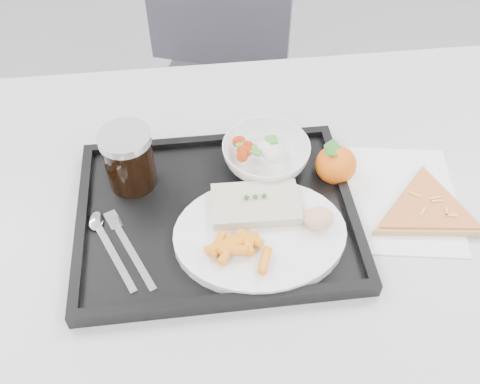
{
  "coord_description": "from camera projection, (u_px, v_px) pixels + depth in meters",
  "views": [
    {
      "loc": [
        -0.09,
        -0.28,
        1.44
      ],
      "look_at": [
        -0.02,
        0.3,
        0.77
      ],
      "focal_mm": 40.0,
      "sensor_mm": 36.0,
      "label": 1
    }
  ],
  "objects": [
    {
      "name": "salad_contents",
      "position": [
        258.0,
        150.0,
        0.92
      ],
      "size": [
        0.08,
        0.07,
        0.02
      ],
      "color": "#AB2A08",
      "rests_on": "salad_bowl"
    },
    {
      "name": "cola_glass",
      "position": [
        129.0,
        158.0,
        0.88
      ],
      "size": [
        0.09,
        0.09,
        0.11
      ],
      "color": "black",
      "rests_on": "tray"
    },
    {
      "name": "cutlery",
      "position": [
        113.0,
        240.0,
        0.83
      ],
      "size": [
        0.12,
        0.16,
        0.01
      ],
      "color": "silver",
      "rests_on": "tray"
    },
    {
      "name": "fish_fillet",
      "position": [
        256.0,
        204.0,
        0.85
      ],
      "size": [
        0.14,
        0.09,
        0.03
      ],
      "color": "beige",
      "rests_on": "dinner_plate"
    },
    {
      "name": "pizza_slice",
      "position": [
        427.0,
        210.0,
        0.88
      ],
      "size": [
        0.28,
        0.28,
        0.02
      ],
      "color": "tan",
      "rests_on": "napkin"
    },
    {
      "name": "dinner_plate",
      "position": [
        260.0,
        235.0,
        0.83
      ],
      "size": [
        0.27,
        0.27,
        0.02
      ],
      "color": "white",
      "rests_on": "tray"
    },
    {
      "name": "tray",
      "position": [
        217.0,
        215.0,
        0.88
      ],
      "size": [
        0.45,
        0.35,
        0.03
      ],
      "color": "black",
      "rests_on": "table"
    },
    {
      "name": "carrot_pile",
      "position": [
        237.0,
        246.0,
        0.79
      ],
      "size": [
        0.1,
        0.08,
        0.02
      ],
      "color": "orange",
      "rests_on": "dinner_plate"
    },
    {
      "name": "bread_roll",
      "position": [
        319.0,
        218.0,
        0.82
      ],
      "size": [
        0.06,
        0.05,
        0.03
      ],
      "color": "#D4BF80",
      "rests_on": "dinner_plate"
    },
    {
      "name": "napkin",
      "position": [
        382.0,
        197.0,
        0.91
      ],
      "size": [
        0.29,
        0.28,
        0.0
      ],
      "color": "white",
      "rests_on": "table"
    },
    {
      "name": "tangerine",
      "position": [
        336.0,
        165.0,
        0.92
      ],
      "size": [
        0.08,
        0.08,
        0.07
      ],
      "color": "orange",
      "rests_on": "napkin"
    },
    {
      "name": "salad_bowl",
      "position": [
        266.0,
        155.0,
        0.93
      ],
      "size": [
        0.15,
        0.15,
        0.05
      ],
      "color": "white",
      "rests_on": "tray"
    },
    {
      "name": "chair",
      "position": [
        222.0,
        66.0,
        1.52
      ],
      "size": [
        0.53,
        0.54,
        0.93
      ],
      "color": "#36353D",
      "rests_on": "ground"
    },
    {
      "name": "table",
      "position": [
        251.0,
        224.0,
        0.96
      ],
      "size": [
        1.2,
        0.8,
        0.75
      ],
      "color": "silver",
      "rests_on": "ground"
    }
  ]
}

